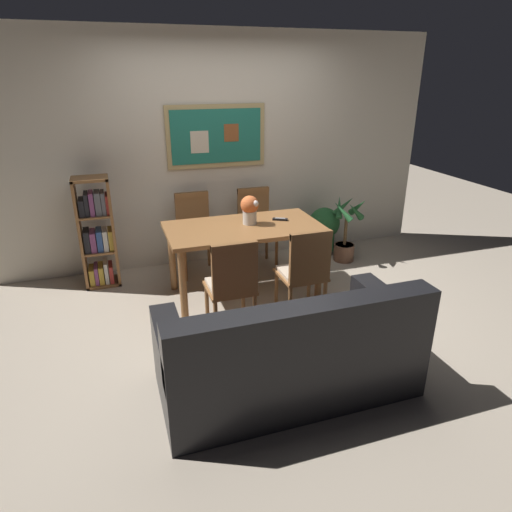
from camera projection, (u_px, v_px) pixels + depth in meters
name	position (u px, v px, depth m)	size (l,w,h in m)	color
ground_plane	(265.00, 316.00, 4.27)	(12.00, 12.00, 0.00)	tan
wall_back_with_painting	(220.00, 151.00, 5.18)	(5.20, 0.14, 2.60)	beige
dining_table	(244.00, 235.00, 4.47)	(1.53, 0.82, 0.74)	brown
dining_chair_far_right	(256.00, 221.00, 5.25)	(0.40, 0.41, 0.91)	brown
dining_chair_near_right	(305.00, 268.00, 3.99)	(0.40, 0.41, 0.91)	brown
dining_chair_near_left	(232.00, 281.00, 3.74)	(0.40, 0.41, 0.91)	brown
dining_chair_far_left	(195.00, 227.00, 5.06)	(0.40, 0.41, 0.91)	brown
leather_couch	(289.00, 355.00, 3.15)	(1.80, 0.84, 0.84)	black
bookshelf	(98.00, 234.00, 4.71)	(0.36, 0.28, 1.18)	brown
potted_ivy	(324.00, 228.00, 5.63)	(0.39, 0.39, 0.60)	#4C4742
potted_palm	(346.00, 234.00, 5.41)	(0.42, 0.40, 0.81)	brown
flower_vase	(250.00, 208.00, 4.44)	(0.18, 0.18, 0.29)	beige
tv_remote	(280.00, 219.00, 4.60)	(0.16, 0.11, 0.02)	black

